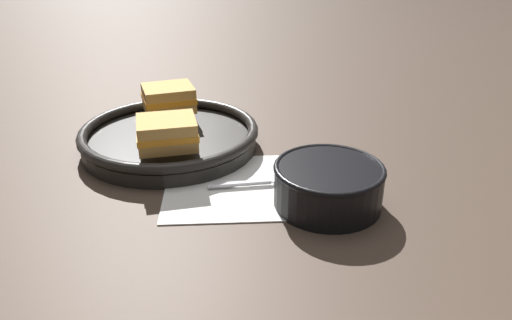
{
  "coord_description": "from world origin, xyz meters",
  "views": [
    {
      "loc": [
        -0.04,
        -0.68,
        0.37
      ],
      "look_at": [
        0.02,
        0.01,
        0.03
      ],
      "focal_mm": 35.0,
      "sensor_mm": 36.0,
      "label": 1
    }
  ],
  "objects": [
    {
      "name": "ground_plane",
      "position": [
        0.0,
        0.0,
        0.0
      ],
      "size": [
        4.0,
        4.0,
        0.0
      ],
      "primitive_type": "plane",
      "color": "#47382D"
    },
    {
      "name": "spoon",
      "position": [
        0.04,
        -0.02,
        0.01
      ],
      "size": [
        0.14,
        0.03,
        0.01
      ],
      "rotation": [
        0.0,
        0.0,
        0.06
      ],
      "color": "silver",
      "rests_on": "napkin"
    },
    {
      "name": "sandwich_near_right",
      "position": [
        -0.13,
        0.22,
        0.07
      ],
      "size": [
        0.11,
        0.1,
        0.05
      ],
      "rotation": [
        0.0,
        0.0,
        9.66
      ],
      "color": "tan",
      "rests_on": "skillet"
    },
    {
      "name": "soup_bowl",
      "position": [
        0.11,
        -0.08,
        0.04
      ],
      "size": [
        0.16,
        0.16,
        0.06
      ],
      "color": "black",
      "rests_on": "ground_plane"
    },
    {
      "name": "skillet",
      "position": [
        -0.12,
        0.14,
        0.02
      ],
      "size": [
        0.31,
        0.31,
        0.04
      ],
      "color": "black",
      "rests_on": "ground_plane"
    },
    {
      "name": "napkin",
      "position": [
        0.0,
        -0.02,
        0.0
      ],
      "size": [
        0.25,
        0.21,
        0.0
      ],
      "color": "white",
      "rests_on": "ground_plane"
    },
    {
      "name": "sandwich_near_left",
      "position": [
        -0.12,
        0.05,
        0.07
      ],
      "size": [
        0.1,
        0.09,
        0.05
      ],
      "rotation": [
        0.0,
        0.0,
        6.41
      ],
      "color": "tan",
      "rests_on": "skillet"
    }
  ]
}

